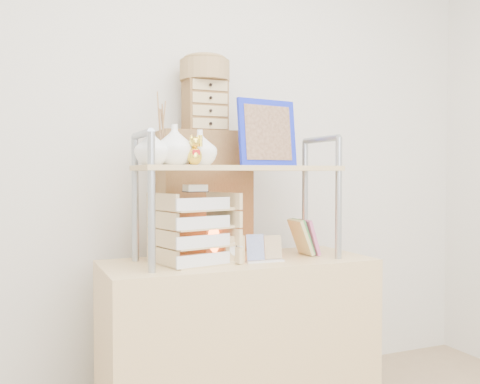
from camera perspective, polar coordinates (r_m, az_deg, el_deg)
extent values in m
cube|color=silver|center=(2.85, -4.14, 5.25)|extent=(3.40, 0.02, 2.60)
cube|color=tan|center=(2.50, -0.19, -15.77)|extent=(1.20, 0.50, 0.75)
cube|color=brown|center=(2.75, -3.87, -7.68)|extent=(0.46, 0.25, 1.35)
cylinder|color=#959BA3|center=(2.11, -9.41, -1.10)|extent=(0.03, 0.03, 0.55)
cylinder|color=#959BA3|center=(2.40, -11.12, -0.74)|extent=(0.03, 0.03, 0.55)
cylinder|color=#959BA3|center=(2.25, -10.37, 6.09)|extent=(0.03, 0.30, 0.03)
cylinder|color=#959BA3|center=(2.46, 10.47, -0.67)|extent=(0.03, 0.03, 0.55)
cylinder|color=#959BA3|center=(2.71, 6.95, -0.40)|extent=(0.03, 0.03, 0.55)
cylinder|color=#959BA3|center=(2.58, 8.66, 5.57)|extent=(0.03, 0.30, 0.03)
cube|color=tan|center=(2.38, -0.19, 2.56)|extent=(0.90, 0.34, 0.02)
imported|color=white|center=(2.24, -9.40, 4.75)|extent=(0.14, 0.14, 0.15)
imported|color=white|center=(2.29, -6.99, 5.01)|extent=(0.17, 0.17, 0.17)
imported|color=white|center=(2.34, -4.29, 4.74)|extent=(0.15, 0.15, 0.16)
cylinder|color=#2850AF|center=(2.39, -8.40, 3.99)|extent=(0.07, 0.07, 0.10)
cube|color=#1424C3|center=(2.56, 2.95, 6.33)|extent=(0.32, 0.10, 0.32)
cube|color=#523625|center=(2.55, 3.06, 6.34)|extent=(0.26, 0.07, 0.26)
cube|color=#D05B92|center=(2.56, 7.34, -4.80)|extent=(0.07, 0.12, 0.17)
cube|color=#4E9A4D|center=(2.57, 6.69, -4.78)|extent=(0.07, 0.12, 0.17)
cube|color=#C5BC76|center=(2.54, 6.48, -4.86)|extent=(0.08, 0.13, 0.16)
cube|color=#D3BC7E|center=(2.34, -4.94, -7.40)|extent=(0.33, 0.31, 0.01)
cube|color=white|center=(2.21, -3.89, -7.25)|extent=(0.25, 0.07, 0.05)
cube|color=#D3BC7E|center=(2.33, -4.94, -5.53)|extent=(0.33, 0.31, 0.01)
cube|color=white|center=(2.20, -3.89, -5.27)|extent=(0.25, 0.07, 0.05)
cube|color=#D3BC7E|center=(2.32, -4.95, -3.64)|extent=(0.33, 0.31, 0.01)
cube|color=white|center=(2.19, -3.90, -3.28)|extent=(0.25, 0.07, 0.05)
cube|color=#D3BC7E|center=(2.31, -4.95, -1.74)|extent=(0.33, 0.31, 0.01)
cube|color=white|center=(2.19, -3.90, -1.27)|extent=(0.25, 0.07, 0.05)
cube|color=beige|center=(2.29, -4.80, 0.39)|extent=(0.09, 0.09, 0.03)
cylinder|color=brown|center=(2.45, -2.29, -6.86)|extent=(0.10, 0.10, 0.02)
ellipsoid|color=#FC541E|center=(2.44, -2.29, -4.88)|extent=(0.11, 0.11, 0.15)
cube|color=tan|center=(2.32, -0.59, -6.16)|extent=(0.09, 0.05, 0.12)
cylinder|color=white|center=(2.30, -0.41, -6.09)|extent=(0.06, 0.01, 0.06)
cube|color=white|center=(2.36, 2.64, -7.35)|extent=(0.17, 0.06, 0.01)
cube|color=navy|center=(2.34, 1.65, -5.91)|extent=(0.08, 0.03, 0.11)
cube|color=tan|center=(2.39, 3.54, -5.87)|extent=(0.08, 0.03, 0.10)
cube|color=brown|center=(2.72, -3.77, 9.12)|extent=(0.20, 0.15, 0.25)
cube|color=tan|center=(2.63, -3.20, 7.30)|extent=(0.18, 0.01, 0.05)
cube|color=tan|center=(2.64, -3.20, 8.65)|extent=(0.18, 0.01, 0.05)
cube|color=tan|center=(2.65, -3.20, 9.99)|extent=(0.18, 0.01, 0.05)
cube|color=tan|center=(2.66, -3.20, 11.33)|extent=(0.18, 0.01, 0.05)
cylinder|color=olive|center=(2.74, -3.78, 12.75)|extent=(0.25, 0.25, 0.10)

